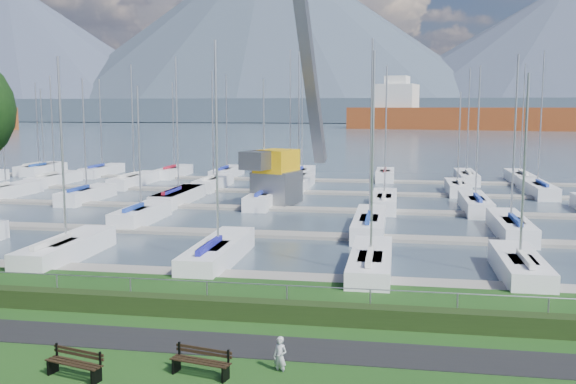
% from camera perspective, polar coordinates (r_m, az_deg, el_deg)
% --- Properties ---
extents(path, '(160.00, 2.00, 0.04)m').
position_cam_1_polar(path, '(21.43, -6.93, -13.23)').
color(path, black).
rests_on(path, grass).
extents(water, '(800.00, 540.00, 0.20)m').
position_cam_1_polar(water, '(282.36, 8.52, 5.84)').
color(water, '#3D4C5A').
extents(hedge, '(80.00, 0.70, 0.70)m').
position_cam_1_polar(hedge, '(23.68, -5.12, -10.29)').
color(hedge, black).
rests_on(hedge, grass).
extents(fence, '(80.00, 0.04, 0.04)m').
position_cam_1_polar(fence, '(23.81, -4.90, -8.06)').
color(fence, gray).
rests_on(fence, grass).
extents(foothill, '(900.00, 80.00, 12.00)m').
position_cam_1_polar(foothill, '(352.24, 8.78, 7.20)').
color(foothill, '#3A4755').
rests_on(foothill, water).
extents(mountains, '(1190.00, 360.00, 115.00)m').
position_cam_1_polar(mountains, '(428.60, 10.07, 12.66)').
color(mountains, '#49516A').
rests_on(mountains, water).
extents(docks, '(90.00, 41.60, 0.25)m').
position_cam_1_polar(docks, '(49.16, 2.74, -1.61)').
color(docks, slate).
rests_on(docks, water).
extents(bench_left, '(1.85, 0.88, 0.85)m').
position_cam_1_polar(bench_left, '(19.66, -18.40, -14.26)').
color(bench_left, black).
rests_on(bench_left, grass).
extents(bench_right, '(1.85, 0.80, 0.85)m').
position_cam_1_polar(bench_right, '(18.99, -7.72, -14.72)').
color(bench_right, black).
rests_on(bench_right, grass).
extents(person, '(0.51, 0.44, 1.19)m').
position_cam_1_polar(person, '(19.05, -0.71, -14.01)').
color(person, '#B3B3BA').
rests_on(person, grass).
extents(crane, '(5.48, 13.47, 22.35)m').
position_cam_1_polar(crane, '(52.63, -0.30, 5.08)').
color(crane, slate).
rests_on(crane, water).
extents(cargo_ship_mid, '(112.70, 40.94, 21.50)m').
position_cam_1_polar(cargo_ship_mid, '(238.53, 17.79, 6.19)').
color(cargo_ship_mid, brown).
rests_on(cargo_ship_mid, water).
extents(sailboat_fleet, '(75.30, 49.40, 13.58)m').
position_cam_1_polar(sailboat_fleet, '(52.30, -0.69, 5.18)').
color(sailboat_fleet, maroon).
rests_on(sailboat_fleet, water).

